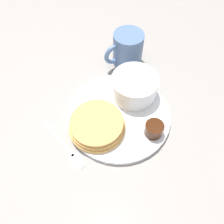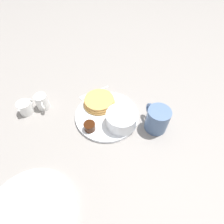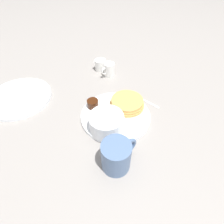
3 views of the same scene
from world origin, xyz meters
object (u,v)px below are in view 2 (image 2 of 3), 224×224
Objects in this scene: plate at (107,115)px; creamer_pitcher_near at (42,102)px; coffee_mug at (157,119)px; fork at (91,94)px; bowl at (121,119)px; creamer_pitcher_far at (25,107)px.

creamer_pitcher_near is at bearing -101.46° from plate.
fork is (-0.17, -0.23, -0.04)m from coffee_mug.
fork is (-0.12, -0.07, -0.00)m from plate.
coffee_mug reaches higher than fork.
coffee_mug is 0.29m from fork.
plate is 3.52× the size of creamer_pitcher_near.
bowl is 0.87× the size of fork.
fork is at bearing -125.79° from coffee_mug.
bowl is at bearing 35.24° from fork.
bowl is 0.12m from coffee_mug.
coffee_mug is 0.48m from creamer_pitcher_far.
coffee_mug reaches higher than plate.
creamer_pitcher_near is at bearing 111.74° from creamer_pitcher_far.
coffee_mug reaches higher than bowl.
bowl is 1.59× the size of creamer_pitcher_near.
coffee_mug is at bearing 73.08° from plate.
creamer_pitcher_near is at bearing -107.86° from bowl.
plate is 0.30m from creamer_pitcher_far.
plate is at bearing -106.92° from coffee_mug.
coffee_mug is 1.53× the size of creamer_pitcher_far.
coffee_mug is (0.05, 0.17, 0.04)m from plate.
fork is (-0.09, 0.24, -0.02)m from creamer_pitcher_far.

